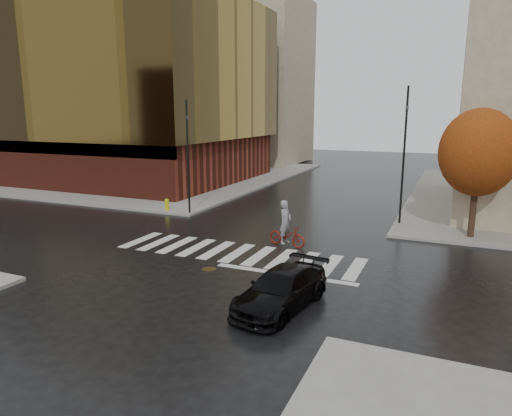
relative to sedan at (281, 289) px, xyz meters
The scene contains 12 objects.
ground 5.95m from the sedan, 132.40° to the left, with size 120.00×120.00×0.00m, color black.
sidewalk_nw 35.61m from the sedan, 134.57° to the left, with size 30.00×30.00×0.15m, color gray.
crosswalk 6.32m from the sedan, 129.33° to the left, with size 12.00×3.00×0.01m, color silver.
office_glass 35.12m from the sedan, 139.30° to the left, with size 27.00×19.00×16.00m.
building_nw_far 46.91m from the sedan, 115.79° to the left, with size 14.00×12.00×20.00m, color gray.
tree_ne_a 13.75m from the sedan, 62.92° to the left, with size 3.80×3.80×6.50m.
sedan is the anchor object (origin of this frame).
cyclist 7.24m from the sedan, 108.44° to the left, with size 2.09×1.08×2.27m.
traffic_light_nw 15.37m from the sedan, 133.40° to the left, with size 0.22×0.20×7.02m.
traffic_light_ne 14.13m from the sedan, 80.18° to the left, with size 0.16×0.20×7.70m.
fire_hydrant 16.17m from the sedan, 137.80° to the left, with size 0.28×0.28×0.78m.
manhole 4.76m from the sedan, 149.90° to the left, with size 0.61×0.61×0.01m, color #49371A.
Camera 1 is at (8.93, -17.80, 6.44)m, focal length 32.00 mm.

